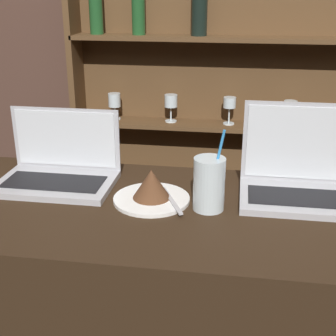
# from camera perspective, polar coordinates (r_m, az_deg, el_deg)

# --- Properties ---
(back_wall) EXTENTS (7.00, 0.06, 2.70)m
(back_wall) POSITION_cam_1_polar(r_m,az_deg,el_deg) (2.39, 7.31, 15.65)
(back_wall) COLOR #4C3328
(back_wall) RESTS_ON ground_plane
(back_shelf) EXTENTS (1.57, 0.18, 1.69)m
(back_shelf) POSITION_cam_1_polar(r_m,az_deg,el_deg) (2.40, 7.22, 4.60)
(back_shelf) COLOR brown
(back_shelf) RESTS_ON ground_plane
(laptop_near) EXTENTS (0.34, 0.22, 0.21)m
(laptop_near) POSITION_cam_1_polar(r_m,az_deg,el_deg) (1.43, -13.12, 0.02)
(laptop_near) COLOR #ADADB2
(laptop_near) RESTS_ON bar_counter
(laptop_far) EXTENTS (0.30, 0.22, 0.25)m
(laptop_far) POSITION_cam_1_polar(r_m,az_deg,el_deg) (1.35, 15.23, -0.97)
(laptop_far) COLOR #ADADB2
(laptop_far) RESTS_ON bar_counter
(cake_plate) EXTENTS (0.21, 0.21, 0.09)m
(cake_plate) POSITION_cam_1_polar(r_m,az_deg,el_deg) (1.28, -2.01, -2.59)
(cake_plate) COLOR white
(cake_plate) RESTS_ON bar_counter
(water_glass) EXTENTS (0.08, 0.08, 0.22)m
(water_glass) POSITION_cam_1_polar(r_m,az_deg,el_deg) (1.22, 5.03, -1.94)
(water_glass) COLOR silver
(water_glass) RESTS_ON bar_counter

